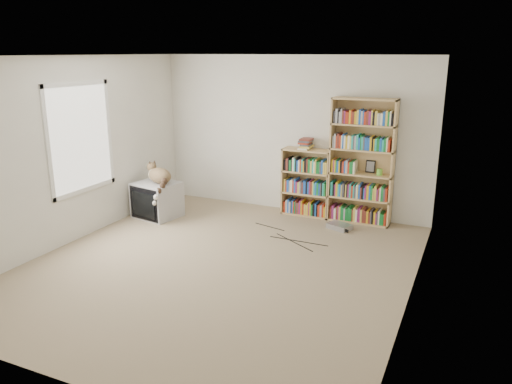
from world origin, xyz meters
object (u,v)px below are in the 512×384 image
at_px(cat, 159,178).
at_px(bookcase_tall, 362,165).
at_px(dvd_player, 340,226).
at_px(crt_tv, 158,200).
at_px(bookcase_short, 307,185).

xyz_separation_m(cat, bookcase_tall, (2.89, 1.13, 0.25)).
bearing_deg(dvd_player, crt_tv, -146.81).
bearing_deg(bookcase_short, dvd_player, -34.26).
bearing_deg(dvd_player, bookcase_tall, 89.65).
bearing_deg(dvd_player, cat, -145.58).
height_order(cat, bookcase_tall, bookcase_tall).
bearing_deg(dvd_player, bookcase_short, 166.42).
distance_m(crt_tv, dvd_player, 2.88).
bearing_deg(cat, bookcase_tall, 43.55).
height_order(cat, dvd_player, cat).
bearing_deg(crt_tv, bookcase_short, 37.21).
bearing_deg(bookcase_short, crt_tv, -152.98).
height_order(bookcase_tall, dvd_player, bookcase_tall).
height_order(bookcase_tall, bookcase_short, bookcase_tall).
bearing_deg(bookcase_short, cat, -151.09).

